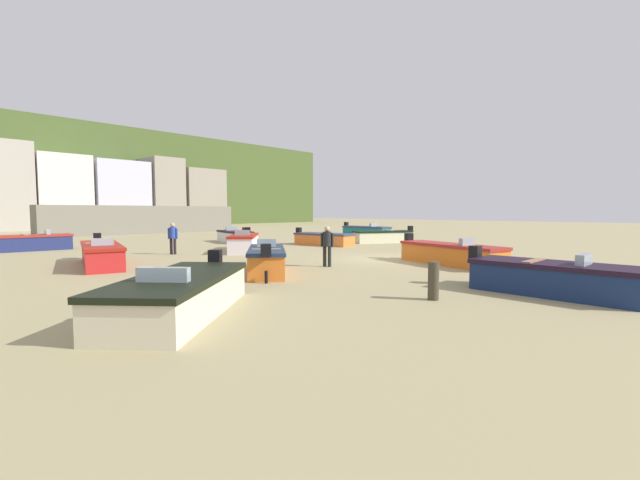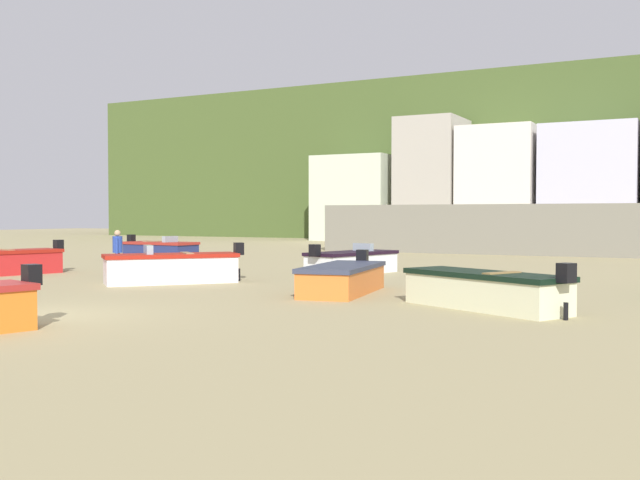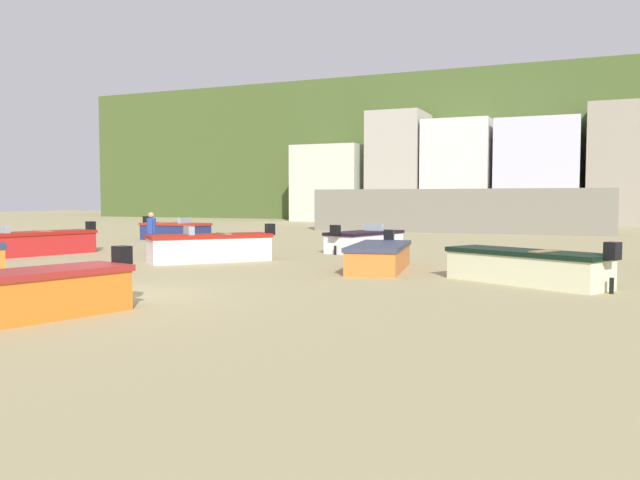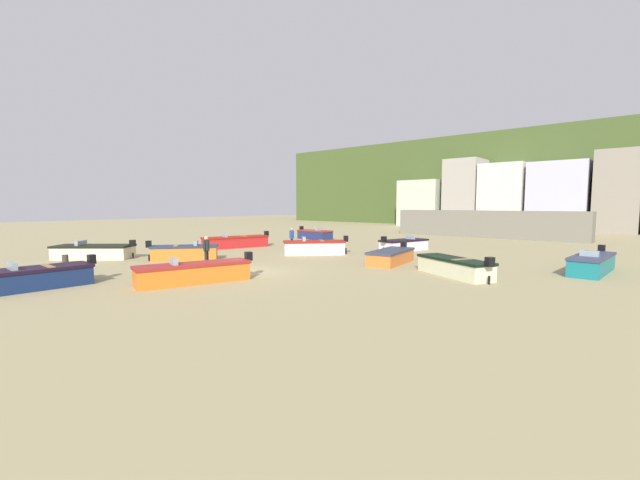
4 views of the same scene
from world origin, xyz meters
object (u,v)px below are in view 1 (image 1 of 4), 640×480
object	(u,v)px
boat_navy_5	(35,242)
boat_orange_8	(324,239)
boat_white_0	(244,243)
boat_teal_4	(366,231)
boat_white_1	(235,236)
boat_cream_2	(180,295)
boat_orange_10	(450,254)
boat_navy_6	(553,278)
boat_cream_9	(383,237)
boat_red_3	(101,254)
boat_orange_7	(267,260)
beach_walker_distant	(173,236)
beach_walker_foreground	(327,243)
mooring_post_near_water	(433,281)

from	to	relation	value
boat_navy_5	boat_orange_8	distance (m)	16.78
boat_white_0	boat_teal_4	distance (m)	15.64
boat_white_1	boat_cream_2	bearing A→B (deg)	-112.80
boat_orange_10	boat_cream_2	bearing A→B (deg)	14.65
boat_white_0	boat_navy_6	distance (m)	15.64
boat_cream_9	boat_orange_8	bearing A→B (deg)	97.91
boat_red_3	boat_navy_5	distance (m)	9.80
boat_navy_5	boat_navy_6	xyz separation A→B (m)	(6.71, -24.60, -0.02)
boat_navy_6	boat_orange_10	distance (m)	6.14
boat_cream_2	boat_orange_7	size ratio (longest dim) A/B	1.22
boat_white_0	boat_white_1	distance (m)	6.94
boat_white_1	beach_walker_distant	bearing A→B (deg)	-131.44
boat_teal_4	beach_walker_foreground	xyz separation A→B (m)	(-16.60, -10.93, 0.49)
boat_teal_4	mooring_post_near_water	xyz separation A→B (m)	(-19.22, -17.04, 0.01)
mooring_post_near_water	beach_walker_foreground	bearing A→B (deg)	66.74
boat_navy_5	boat_orange_10	xyz separation A→B (m)	(10.53, -19.79, -0.01)
boat_red_3	boat_teal_4	size ratio (longest dim) A/B	1.11
boat_white_1	boat_orange_10	size ratio (longest dim) A/B	0.82
boat_teal_4	boat_orange_7	xyz separation A→B (m)	(-19.40, -10.61, 0.00)
boat_orange_7	boat_cream_9	xyz separation A→B (m)	(14.58, 5.38, -0.03)
boat_teal_4	boat_navy_6	bearing A→B (deg)	52.22
boat_teal_4	boat_orange_10	xyz separation A→B (m)	(-12.62, -14.18, -0.01)
boat_cream_9	mooring_post_near_water	xyz separation A→B (m)	(-14.40, -11.82, 0.04)
boat_orange_7	mooring_post_near_water	distance (m)	6.44
boat_navy_6	boat_orange_10	world-z (taller)	boat_orange_10
boat_cream_9	mooring_post_near_water	distance (m)	18.63
mooring_post_near_water	beach_walker_distant	world-z (taller)	beach_walker_distant
boat_teal_4	mooring_post_near_water	world-z (taller)	boat_teal_4
boat_navy_6	boat_cream_9	xyz separation A→B (m)	(11.63, 13.76, -0.01)
beach_walker_foreground	beach_walker_distant	bearing A→B (deg)	163.03
boat_navy_5	beach_walker_distant	size ratio (longest dim) A/B	2.41
boat_orange_7	beach_walker_foreground	bearing A→B (deg)	32.22
boat_white_0	beach_walker_distant	size ratio (longest dim) A/B	2.45
boat_red_3	mooring_post_near_water	size ratio (longest dim) A/B	5.71
boat_navy_6	boat_orange_8	xyz separation A→B (m)	(7.28, 15.33, -0.04)
boat_white_1	beach_walker_distant	world-z (taller)	beach_walker_distant
mooring_post_near_water	beach_walker_foreground	distance (m)	6.67
boat_red_3	boat_orange_10	world-z (taller)	boat_red_3
boat_white_1	boat_orange_8	distance (m)	6.80
boat_orange_7	boat_orange_10	world-z (taller)	boat_orange_7
boat_orange_7	boat_cream_9	size ratio (longest dim) A/B	0.89
mooring_post_near_water	boat_cream_2	bearing A→B (deg)	148.56
beach_walker_foreground	mooring_post_near_water	bearing A→B (deg)	-53.65
boat_cream_2	boat_orange_10	size ratio (longest dim) A/B	0.91
mooring_post_near_water	boat_orange_8	bearing A→B (deg)	53.09
boat_navy_6	boat_orange_8	size ratio (longest dim) A/B	1.00
boat_cream_9	beach_walker_foreground	bearing A→B (deg)	143.65
boat_cream_2	boat_orange_10	bearing A→B (deg)	-132.30
boat_orange_10	beach_walker_distant	distance (m)	13.56
boat_white_0	boat_cream_9	size ratio (longest dim) A/B	0.93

